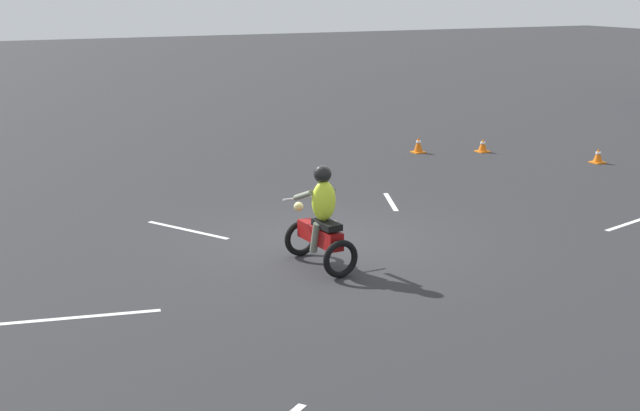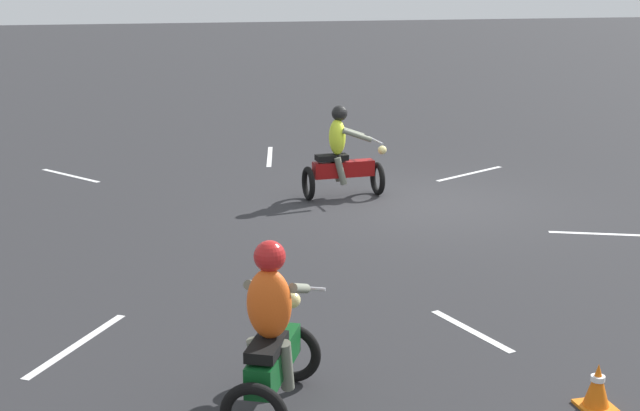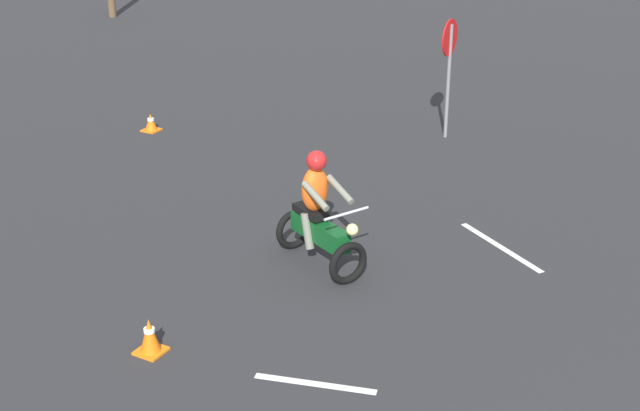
% 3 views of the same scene
% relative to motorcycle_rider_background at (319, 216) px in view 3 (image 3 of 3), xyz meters
% --- Properties ---
extents(motorcycle_rider_background, '(1.16, 1.52, 1.66)m').
position_rel_motorcycle_rider_background_xyz_m(motorcycle_rider_background, '(0.00, 0.00, 0.00)').
color(motorcycle_rider_background, black).
rests_on(motorcycle_rider_background, ground).
extents(stop_sign, '(0.70, 0.08, 2.30)m').
position_rel_motorcycle_rider_background_xyz_m(stop_sign, '(5.94, 0.53, 0.91)').
color(stop_sign, slate).
rests_on(stop_sign, ground).
extents(traffic_cone_near_right, '(0.32, 0.32, 0.44)m').
position_rel_motorcycle_rider_background_xyz_m(traffic_cone_near_right, '(-2.91, 0.59, -0.51)').
color(traffic_cone_near_right, orange).
rests_on(traffic_cone_near_right, ground).
extents(traffic_cone_mid_center, '(0.32, 0.32, 0.35)m').
position_rel_motorcycle_rider_background_xyz_m(traffic_cone_mid_center, '(3.42, 5.75, -0.56)').
color(traffic_cone_mid_center, orange).
rests_on(traffic_cone_mid_center, ground).
extents(lane_stripe_ne, '(1.07, 1.57, 0.01)m').
position_rel_motorcycle_rider_background_xyz_m(lane_stripe_ne, '(1.76, -2.03, -0.72)').
color(lane_stripe_ne, silver).
rests_on(lane_stripe_ne, ground).
extents(lane_stripe_n, '(0.47, 1.35, 0.01)m').
position_rel_motorcycle_rider_background_xyz_m(lane_stripe_n, '(-2.53, -1.38, -0.72)').
color(lane_stripe_n, silver).
rests_on(lane_stripe_n, ground).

